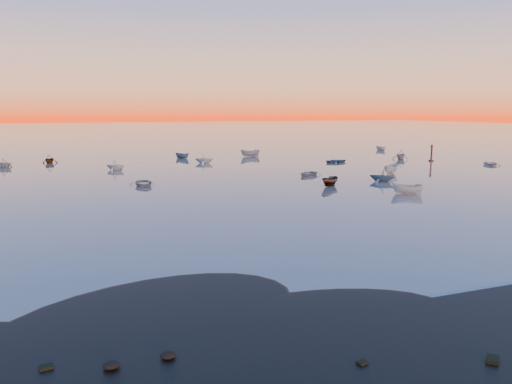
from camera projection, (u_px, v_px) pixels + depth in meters
name	position (u px, v px, depth m)	size (l,w,h in m)	color
ground	(158.00, 150.00, 122.26)	(600.00, 600.00, 0.00)	#6C5F5A
mud_lobes	(463.00, 278.00, 29.26)	(140.00, 6.00, 0.07)	black
moored_fleet	(210.00, 172.00, 78.98)	(124.00, 58.00, 1.20)	beige
boat_near_center	(391.00, 174.00, 77.54)	(4.26, 1.80, 1.47)	beige
boat_near_right	(382.00, 182.00, 68.80)	(3.61, 1.63, 1.26)	#3A556E
channel_marker	(431.00, 154.00, 96.44)	(0.97, 0.97, 3.44)	#40160D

